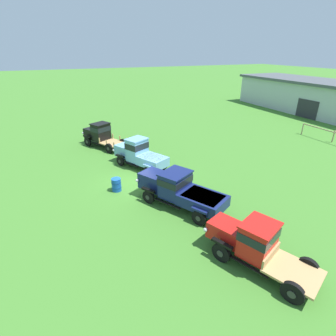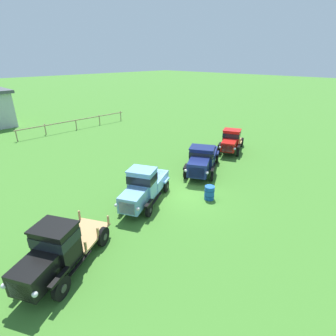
{
  "view_description": "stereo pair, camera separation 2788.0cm",
  "coord_description": "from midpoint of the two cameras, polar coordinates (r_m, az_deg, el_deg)",
  "views": [
    {
      "loc": [
        15.78,
        -4.45,
        8.58
      ],
      "look_at": [
        0.61,
        2.3,
        1.0
      ],
      "focal_mm": 28.0,
      "sensor_mm": 36.0,
      "label": 1
    },
    {
      "loc": [
        -11.64,
        -9.52,
        8.25
      ],
      "look_at": [
        0.61,
        2.3,
        1.0
      ],
      "focal_mm": 28.0,
      "sensor_mm": 36.0,
      "label": 2
    }
  ],
  "objects": [
    {
      "name": "oil_drum_beside_row",
      "position": [
        9.87,
        -42.01,
        -39.28
      ],
      "size": [
        0.64,
        0.64,
        0.88
      ],
      "color": "#1951B2",
      "rests_on": "ground"
    },
    {
      "name": "vintage_truck_foreground_near",
      "position": [
        14.56,
        -91.38,
        -33.33
      ],
      "size": [
        5.03,
        3.66,
        2.24
      ],
      "color": "black",
      "rests_on": "ground"
    },
    {
      "name": "vintage_truck_far_side",
      "position": [
        13.87,
        -7.85,
        -9.01
      ],
      "size": [
        5.08,
        3.32,
        2.08
      ],
      "color": "black",
      "rests_on": "ground"
    },
    {
      "name": "vintage_truck_second_in_line",
      "position": [
        11.93,
        -61.15,
        -29.02
      ],
      "size": [
        5.03,
        3.47,
        2.29
      ],
      "color": "black",
      "rests_on": "ground"
    },
    {
      "name": "vintage_truck_midrow_center",
      "position": [
        11.41,
        -28.35,
        -20.36
      ],
      "size": [
        5.76,
        4.2,
        2.06
      ],
      "color": "black",
      "rests_on": "ground"
    },
    {
      "name": "ground_plane",
      "position": [
        11.13,
        -45.33,
        -35.26
      ],
      "size": [
        240.0,
        240.0,
        0.0
      ],
      "primitive_type": "plane",
      "color": "#3D7528"
    },
    {
      "name": "paddock_fence",
      "position": [
        28.53,
        -41.74,
        1.79
      ],
      "size": [
        13.94,
        0.67,
        1.24
      ],
      "color": "#997F60",
      "rests_on": "ground"
    }
  ]
}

